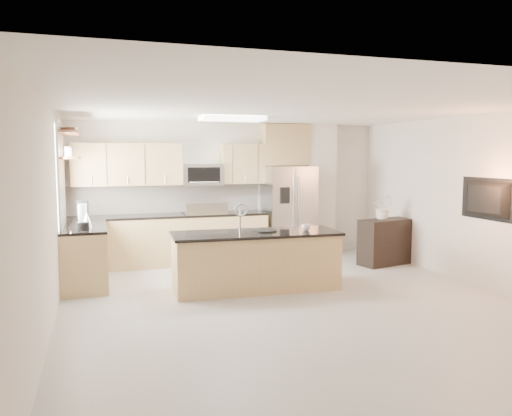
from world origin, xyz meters
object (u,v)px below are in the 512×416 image
object	(u,v)px
range	(204,237)
blender	(83,219)
platter	(265,231)
flower_vase	(383,201)
kettle	(87,219)
bowl	(68,129)
microwave	(202,175)
credenza	(386,242)
island	(256,260)
television	(483,199)
coffee_maker	(83,212)
refrigerator	(288,212)
cup	(306,228)

from	to	relation	value
range	blender	xyz separation A→B (m)	(-2.07, -1.55, 0.61)
platter	flower_vase	distance (m)	2.76
kettle	bowl	bearing A→B (deg)	132.87
bowl	flower_vase	distance (m)	5.48
microwave	credenza	xyz separation A→B (m)	(3.14, -1.30, -1.21)
bowl	kettle	bearing A→B (deg)	-47.13
bowl	island	bearing A→B (deg)	-23.43
island	television	world-z (taller)	television
island	microwave	bearing A→B (deg)	101.82
credenza	coffee_maker	size ratio (longest dim) A/B	3.00
bowl	coffee_maker	bearing A→B (deg)	62.21
refrigerator	cup	distance (m)	2.22
refrigerator	bowl	size ratio (longest dim) A/B	4.86
microwave	bowl	world-z (taller)	bowl
microwave	flower_vase	xyz separation A→B (m)	(3.09, -1.23, -0.48)
range	island	distance (m)	2.10
microwave	flower_vase	size ratio (longest dim) A/B	1.18
island	platter	world-z (taller)	island
range	credenza	world-z (taller)	range
refrigerator	flower_vase	xyz separation A→B (m)	(1.43, -1.06, 0.26)
flower_vase	island	bearing A→B (deg)	-160.75
kettle	bowl	size ratio (longest dim) A/B	0.66
cup	bowl	bearing A→B (deg)	159.44
microwave	cup	size ratio (longest dim) A/B	5.80
coffee_maker	kettle	bearing A→B (deg)	-82.57
credenza	flower_vase	xyz separation A→B (m)	(-0.05, 0.07, 0.74)
blender	kettle	size ratio (longest dim) A/B	1.57
island	blender	distance (m)	2.57
kettle	credenza	bearing A→B (deg)	0.04
kettle	range	bearing A→B (deg)	30.21
credenza	television	distance (m)	2.19
microwave	television	bearing A→B (deg)	-42.75
range	television	bearing A→B (deg)	-41.64
platter	bowl	world-z (taller)	bowl
kettle	flower_vase	distance (m)	5.12
blender	island	bearing A→B (deg)	-12.06
platter	television	xyz separation A→B (m)	(3.00, -1.09, 0.48)
island	television	size ratio (longest dim) A/B	2.33
range	microwave	bearing A→B (deg)	90.00
microwave	platter	world-z (taller)	microwave
credenza	cup	xyz separation A→B (m)	(-2.04, -1.02, 0.49)
platter	television	distance (m)	3.23
blender	flower_vase	distance (m)	5.19
cup	platter	xyz separation A→B (m)	(-0.59, 0.17, -0.04)
credenza	kettle	world-z (taller)	kettle
microwave	platter	distance (m)	2.34
coffee_maker	bowl	world-z (taller)	bowl
microwave	island	distance (m)	2.52
platter	blender	size ratio (longest dim) A/B	0.94
credenza	blender	distance (m)	5.27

